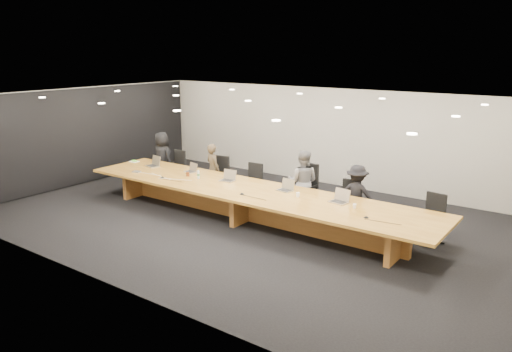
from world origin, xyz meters
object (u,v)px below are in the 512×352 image
at_px(chair_left, 218,175).
at_px(person_b, 213,169).
at_px(laptop_a, 152,161).
at_px(person_a, 162,158).
at_px(conference_table, 248,199).
at_px(chair_mid_left, 251,183).
at_px(chair_far_left, 175,168).
at_px(amber_mug, 188,174).
at_px(laptop_b, 190,168).
at_px(chair_far_right, 431,218).
at_px(person_c, 303,182).
at_px(person_d, 357,195).
at_px(paper_cup_far, 354,206).
at_px(av_box, 137,172).
at_px(mic_left, 162,177).
at_px(laptop_d, 285,185).
at_px(chair_right, 349,202).
at_px(laptop_e, 339,196).
at_px(paper_cup_near, 298,195).
at_px(mic_center, 242,194).
at_px(laptop_c, 227,176).
at_px(chair_mid_right, 304,188).
at_px(mic_right, 366,217).
at_px(water_bottle, 198,175).

bearing_deg(chair_left, person_b, -128.16).
relative_size(person_b, laptop_a, 3.78).
relative_size(person_a, person_b, 1.07).
bearing_deg(conference_table, chair_mid_left, 123.62).
bearing_deg(chair_far_left, amber_mug, -34.01).
distance_m(conference_table, laptop_a, 3.53).
bearing_deg(laptop_b, chair_mid_left, 40.02).
xyz_separation_m(person_b, laptop_b, (-0.17, -0.72, 0.17)).
distance_m(chair_far_right, person_b, 5.86).
distance_m(conference_table, person_b, 2.34).
bearing_deg(laptop_a, person_c, 23.89).
relative_size(person_b, person_c, 0.91).
distance_m(chair_mid_left, person_d, 2.92).
bearing_deg(conference_table, person_a, 163.29).
distance_m(paper_cup_far, av_box, 5.94).
xyz_separation_m(chair_mid_left, person_b, (-1.27, -0.03, 0.19)).
height_order(chair_far_right, mic_left, chair_far_right).
height_order(chair_far_left, laptop_d, chair_far_left).
relative_size(person_a, paper_cup_far, 17.29).
height_order(chair_right, laptop_e, laptop_e).
relative_size(laptop_b, paper_cup_near, 3.15).
height_order(chair_right, person_d, person_d).
bearing_deg(laptop_d, chair_far_left, 175.73).
relative_size(chair_right, mic_center, 9.00).
xyz_separation_m(chair_far_right, av_box, (-7.15, -1.57, 0.26)).
xyz_separation_m(conference_table, person_d, (2.14, 1.20, 0.17)).
distance_m(laptop_e, paper_cup_far, 0.47).
xyz_separation_m(laptop_c, amber_mug, (-1.11, -0.21, -0.09)).
bearing_deg(laptop_d, paper_cup_near, -18.06).
relative_size(chair_far_left, paper_cup_near, 10.50).
height_order(chair_right, paper_cup_near, chair_right).
distance_m(person_d, mic_center, 2.58).
bearing_deg(laptop_c, amber_mug, -175.29).
bearing_deg(person_b, chair_left, -100.74).
bearing_deg(laptop_d, mic_left, -158.54).
height_order(chair_mid_right, mic_right, chair_mid_right).
relative_size(conference_table, mic_right, 83.01).
distance_m(conference_table, chair_mid_right, 1.48).
height_order(chair_left, mic_center, chair_left).
relative_size(chair_right, person_d, 0.73).
height_order(laptop_e, mic_right, laptop_e).
height_order(laptop_c, water_bottle, laptop_c).
relative_size(conference_table, laptop_a, 24.17).
distance_m(chair_left, mic_left, 1.75).
bearing_deg(person_d, chair_far_left, -8.99).
relative_size(laptop_b, mic_center, 2.76).
relative_size(conference_table, chair_far_right, 8.86).
height_order(paper_cup_near, paper_cup_far, paper_cup_near).
bearing_deg(laptop_d, person_a, 177.16).
bearing_deg(chair_mid_right, paper_cup_near, -61.03).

